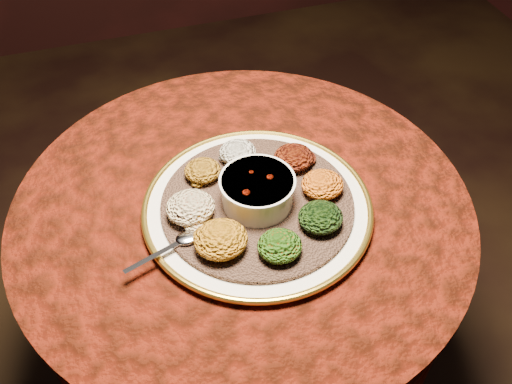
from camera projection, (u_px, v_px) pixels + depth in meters
name	position (u px, v px, depth m)	size (l,w,h in m)	color
table	(243.00, 255.00, 1.32)	(0.96, 0.96, 0.73)	black
platter	(257.00, 207.00, 1.16)	(0.54, 0.54, 0.02)	white
injera	(257.00, 204.00, 1.15)	(0.39, 0.39, 0.01)	brown
stew_bowl	(257.00, 189.00, 1.12)	(0.15, 0.15, 0.06)	silver
spoon	(182.00, 241.00, 1.07)	(0.15, 0.07, 0.01)	silver
portion_ayib	(238.00, 152.00, 1.22)	(0.08, 0.08, 0.04)	beige
portion_kitfo	(294.00, 157.00, 1.21)	(0.09, 0.08, 0.04)	black
portion_tikil	(322.00, 184.00, 1.15)	(0.09, 0.08, 0.04)	#A95F0E
portion_gomen	(321.00, 217.00, 1.09)	(0.09, 0.08, 0.04)	black
portion_mixveg	(280.00, 246.00, 1.04)	(0.08, 0.08, 0.04)	#8D2D09
portion_kik	(221.00, 239.00, 1.05)	(0.10, 0.10, 0.05)	#BE6F10
portion_timatim	(190.00, 207.00, 1.11)	(0.10, 0.09, 0.05)	maroon
portion_shiro	(203.00, 170.00, 1.18)	(0.08, 0.07, 0.04)	#976512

